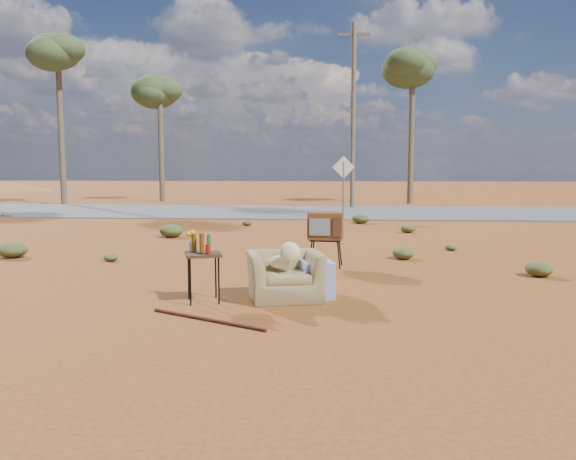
{
  "coord_description": "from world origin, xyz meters",
  "views": [
    {
      "loc": [
        1.11,
        -7.54,
        1.76
      ],
      "look_at": [
        0.43,
        1.15,
        0.8
      ],
      "focal_mm": 35.0,
      "sensor_mm": 36.0,
      "label": 1
    }
  ],
  "objects": [
    {
      "name": "road_sign",
      "position": [
        1.5,
        12.0,
        1.5
      ],
      "size": [
        0.78,
        0.06,
        2.19
      ],
      "color": "brown",
      "rests_on": "ground"
    },
    {
      "name": "ground",
      "position": [
        0.0,
        0.0,
        0.0
      ],
      "size": [
        140.0,
        140.0,
        0.0
      ],
      "primitive_type": "plane",
      "color": "brown",
      "rests_on": "ground"
    },
    {
      "name": "eucalyptus_center",
      "position": [
        5.0,
        21.0,
        6.43
      ],
      "size": [
        3.2,
        3.2,
        7.6
      ],
      "color": "brown",
      "rests_on": "ground"
    },
    {
      "name": "utility_pole_center",
      "position": [
        2.0,
        17.5,
        4.15
      ],
      "size": [
        1.4,
        0.2,
        8.0
      ],
      "color": "brown",
      "rests_on": "ground"
    },
    {
      "name": "rusty_bar",
      "position": [
        -0.32,
        -1.3,
        0.02
      ],
      "size": [
        1.49,
        0.8,
        0.04
      ],
      "primitive_type": "cylinder",
      "rotation": [
        0.0,
        1.57,
        -0.48
      ],
      "color": "#532316",
      "rests_on": "ground"
    },
    {
      "name": "side_table",
      "position": [
        -0.61,
        -0.35,
        0.68
      ],
      "size": [
        0.57,
        0.57,
        0.93
      ],
      "rotation": [
        0.0,
        0.0,
        0.31
      ],
      "color": "#382714",
      "rests_on": "ground"
    },
    {
      "name": "eucalyptus_near_left",
      "position": [
        -8.0,
        22.0,
        5.45
      ],
      "size": [
        3.2,
        3.2,
        6.6
      ],
      "color": "brown",
      "rests_on": "ground"
    },
    {
      "name": "highway",
      "position": [
        0.0,
        15.0,
        0.02
      ],
      "size": [
        140.0,
        7.0,
        0.04
      ],
      "primitive_type": "cube",
      "color": "#565659",
      "rests_on": "ground"
    },
    {
      "name": "tv_unit",
      "position": [
        1.0,
        2.41,
        0.73
      ],
      "size": [
        0.65,
        0.54,
        0.98
      ],
      "rotation": [
        0.0,
        0.0,
        -0.08
      ],
      "color": "black",
      "rests_on": "ground"
    },
    {
      "name": "eucalyptus_left",
      "position": [
        -12.0,
        19.0,
        6.92
      ],
      "size": [
        3.2,
        3.2,
        8.1
      ],
      "color": "brown",
      "rests_on": "ground"
    },
    {
      "name": "scrub_patch",
      "position": [
        -0.82,
        4.41,
        0.14
      ],
      "size": [
        17.49,
        8.07,
        0.33
      ],
      "color": "#425023",
      "rests_on": "ground"
    },
    {
      "name": "armchair",
      "position": [
        0.56,
        -0.07,
        0.4
      ],
      "size": [
        1.25,
        0.99,
        0.85
      ],
      "rotation": [
        0.0,
        0.0,
        0.25
      ],
      "color": "olive",
      "rests_on": "ground"
    }
  ]
}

